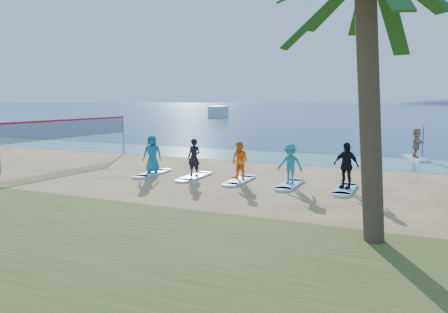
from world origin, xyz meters
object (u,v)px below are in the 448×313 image
at_px(surfboard_2, 240,181).
at_px(student_4, 346,165).
at_px(surfboard_0, 153,173).
at_px(surfboard_1, 194,177).
at_px(paddleboarder, 416,143).
at_px(surfboard_3, 290,185).
at_px(surfboard_4, 345,189).
at_px(student_3, 290,164).
at_px(boat_offshore_a, 219,117).
at_px(volleyball_net, 70,129).
at_px(student_2, 240,161).
at_px(student_0, 152,154).
at_px(paddleboard, 416,158).
at_px(student_1, 194,157).

distance_m(surfboard_2, student_4, 4.63).
distance_m(surfboard_0, surfboard_1, 2.27).
bearing_deg(paddleboarder, surfboard_3, 146.04).
distance_m(paddleboarder, surfboard_4, 11.27).
bearing_deg(student_3, paddleboarder, 70.31).
relative_size(boat_offshore_a, surfboard_2, 3.80).
xyz_separation_m(volleyball_net, surfboard_3, (13.36, -1.60, -1.86)).
xyz_separation_m(surfboard_2, student_2, (0.00, 0.00, 0.88)).
height_order(student_2, student_4, student_4).
xyz_separation_m(surfboard_2, surfboard_4, (4.53, 0.00, 0.00)).
xyz_separation_m(boat_offshore_a, student_3, (30.90, -59.82, 0.93)).
distance_m(paddleboarder, student_0, 15.91).
bearing_deg(surfboard_1, student_4, 0.00).
bearing_deg(surfboard_0, student_3, 0.00).
distance_m(boat_offshore_a, student_0, 64.50).
bearing_deg(volleyball_net, surfboard_2, -8.19).
bearing_deg(volleyball_net, paddleboard, 27.32).
bearing_deg(surfboard_0, volleyball_net, 166.32).
bearing_deg(boat_offshore_a, surfboard_1, -81.38).
relative_size(surfboard_1, surfboard_4, 1.00).
xyz_separation_m(paddleboarder, student_3, (-4.74, -10.95, -0.07)).
xyz_separation_m(volleyball_net, surfboard_1, (8.83, -1.60, -1.86)).
relative_size(paddleboard, student_0, 1.67).
bearing_deg(student_4, volleyball_net, -165.24).
height_order(surfboard_0, surfboard_1, same).
bearing_deg(student_3, surfboard_4, 3.72).
relative_size(volleyball_net, boat_offshore_a, 1.08).
bearing_deg(student_4, student_0, -159.41).
bearing_deg(surfboard_3, student_3, 0.00).
relative_size(surfboard_0, student_4, 1.20).
relative_size(volleyball_net, student_2, 5.41).
xyz_separation_m(surfboard_4, student_4, (0.00, 0.00, 0.96)).
bearing_deg(student_3, surfboard_0, -176.28).
xyz_separation_m(surfboard_0, surfboard_4, (9.06, 0.00, 0.00)).
height_order(volleyball_net, surfboard_4, volleyball_net).
bearing_deg(surfboard_2, paddleboard, 57.38).
height_order(volleyball_net, student_1, volleyball_net).
distance_m(surfboard_0, surfboard_3, 6.80).
xyz_separation_m(student_0, surfboard_1, (2.27, 0.00, -0.95)).
bearing_deg(surfboard_0, surfboard_2, 0.00).
height_order(surfboard_1, student_4, student_4).
distance_m(surfboard_1, student_4, 6.86).
xyz_separation_m(boat_offshore_a, surfboard_3, (30.90, -59.82, 0.04)).
distance_m(surfboard_0, surfboard_4, 9.06).
relative_size(student_3, surfboard_4, 0.76).
bearing_deg(surfboard_3, student_4, 0.00).
bearing_deg(student_3, surfboard_2, -176.28).
bearing_deg(paddleboarder, surfboard_4, 156.71).
xyz_separation_m(boat_offshore_a, surfboard_1, (26.37, -59.82, 0.04)).
bearing_deg(surfboard_4, student_1, 180.00).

